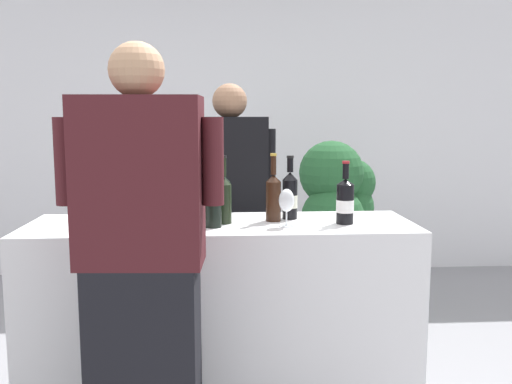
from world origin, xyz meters
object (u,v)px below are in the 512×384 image
wine_bottle_3 (175,194)px  wine_glass (287,202)px  wine_bottle_1 (163,198)px  ice_bucket (141,194)px  wine_bottle_0 (291,195)px  person_guest (144,285)px  wine_bottle_6 (274,196)px  person_server (231,229)px  potted_shrub (339,206)px  wine_bottle_7 (225,198)px  wine_bottle_4 (346,201)px  wine_bottle_8 (202,196)px  wine_bottle_2 (224,197)px  wine_bottle_5 (214,199)px

wine_bottle_3 → wine_glass: (0.53, -0.16, -0.02)m
wine_bottle_1 → ice_bucket: 0.25m
wine_bottle_0 → person_guest: bearing=-132.8°
wine_bottle_6 → person_server: size_ratio=0.20×
wine_glass → person_guest: person_guest is taller
wine_bottle_0 → wine_bottle_6: size_ratio=0.95×
wine_bottle_1 → potted_shrub: (1.15, 1.44, -0.28)m
wine_bottle_7 → person_guest: (-0.31, -0.59, -0.24)m
wine_bottle_1 → wine_bottle_3: (0.05, 0.10, 0.01)m
wine_bottle_4 → wine_glass: 0.29m
wine_bottle_3 → ice_bucket: wine_bottle_3 is taller
wine_bottle_3 → wine_bottle_7: bearing=-13.9°
person_guest → wine_bottle_7: bearing=62.5°
wine_bottle_8 → person_guest: size_ratio=0.19×
wine_bottle_2 → wine_bottle_6: 0.25m
wine_bottle_1 → wine_bottle_7: (0.29, 0.04, -0.01)m
wine_bottle_8 → person_server: bearing=74.0°
wine_bottle_1 → wine_bottle_2: wine_bottle_1 is taller
wine_bottle_5 → wine_bottle_7: size_ratio=1.08×
wine_bottle_6 → wine_bottle_3: bearing=178.2°
wine_bottle_2 → wine_glass: wine_bottle_2 is taller
wine_bottle_4 → potted_shrub: 1.49m
wine_bottle_5 → person_server: (0.09, 0.69, -0.28)m
wine_bottle_1 → wine_bottle_5: (0.24, -0.05, 0.00)m
wine_bottle_2 → potted_shrub: size_ratio=0.24×
wine_bottle_2 → wine_bottle_8: wine_bottle_8 is taller
wine_bottle_0 → wine_bottle_1: size_ratio=0.94×
person_guest → wine_bottle_2: bearing=66.2°
wine_bottle_3 → person_server: size_ratio=0.21×
wine_bottle_5 → potted_shrub: (0.91, 1.49, -0.28)m
wine_bottle_5 → wine_bottle_6: 0.32m
wine_bottle_5 → potted_shrub: 1.77m
ice_bucket → wine_bottle_0: bearing=-5.3°
ice_bucket → person_server: person_server is taller
wine_bottle_1 → wine_glass: size_ratio=1.90×
wine_bottle_6 → potted_shrub: (0.62, 1.35, -0.27)m
wine_bottle_0 → wine_glass: size_ratio=1.79×
wine_bottle_3 → wine_bottle_6: size_ratio=1.07×
wine_bottle_4 → wine_bottle_6: bearing=165.1°
ice_bucket → wine_glass: bearing=-20.7°
wine_bottle_5 → wine_bottle_0: bearing=26.4°
wine_bottle_4 → wine_bottle_5: 0.63m
wine_bottle_1 → wine_bottle_8: bearing=30.2°
person_guest → person_server: bearing=73.6°
person_server → wine_bottle_5: bearing=-97.6°
wine_bottle_1 → person_server: (0.33, 0.63, -0.28)m
wine_bottle_3 → ice_bucket: 0.21m
person_server → wine_bottle_2: bearing=-95.3°
person_guest → wine_bottle_6: bearing=49.1°
wine_bottle_4 → wine_bottle_8: 0.70m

